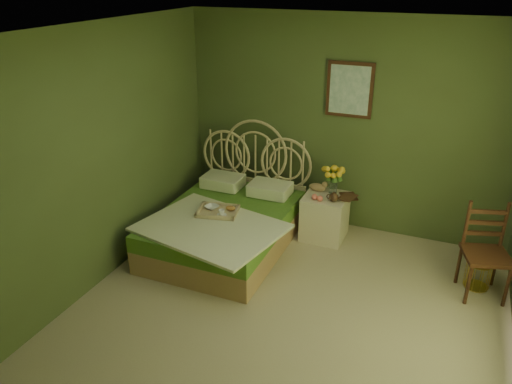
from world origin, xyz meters
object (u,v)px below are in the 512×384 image
at_px(birdcage, 479,271).
at_px(chair, 488,245).
at_px(bed, 226,223).
at_px(nightstand, 326,211).

bearing_deg(birdcage, chair, -62.53).
height_order(bed, nightstand, bed).
distance_m(bed, birdcage, 2.78).
relative_size(bed, birdcage, 5.58).
distance_m(nightstand, chair, 1.85).
relative_size(nightstand, birdcage, 2.62).
height_order(bed, birdcage, bed).
bearing_deg(chair, nightstand, 148.59).
distance_m(bed, nightstand, 1.22).
bearing_deg(birdcage, nightstand, 166.25).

